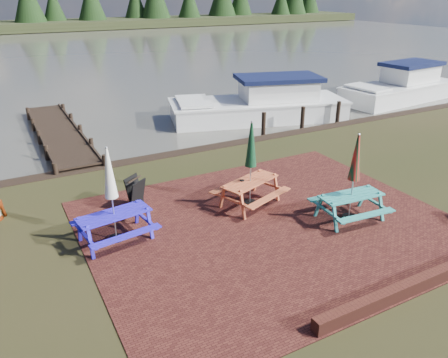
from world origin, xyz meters
TOP-DOWN VIEW (x-y plane):
  - ground at (0.00, 0.00)m, footprint 120.00×120.00m
  - paving at (0.00, 1.00)m, footprint 9.00×7.50m
  - brick_wall at (2.15, -2.42)m, footprint 6.21×1.79m
  - water at (0.00, 37.00)m, footprint 120.00×60.00m
  - far_treeline at (0.00, 66.00)m, footprint 120.00×10.00m
  - picnic_table_teal at (1.96, 0.28)m, footprint 1.78×1.61m
  - picnic_table_red at (0.12, 2.21)m, footprint 2.12×2.00m
  - picnic_table_blue at (-3.67, 2.11)m, footprint 1.88×1.72m
  - chalkboard at (-2.72, 3.47)m, footprint 0.57×0.79m
  - jetty at (-3.50, 11.28)m, footprint 1.76×9.08m
  - boat_near at (5.47, 9.94)m, footprint 8.64×4.96m
  - boat_far at (14.32, 9.54)m, footprint 7.36×3.20m

SIDE VIEW (x-z plane):
  - ground at x=0.00m, z-range 0.00..0.00m
  - water at x=0.00m, z-range -0.01..0.01m
  - paving at x=0.00m, z-range 0.00..0.02m
  - jetty at x=-3.50m, z-range -0.39..0.61m
  - brick_wall at x=2.15m, z-range 0.00..0.30m
  - chalkboard at x=-2.72m, z-range 0.02..0.90m
  - boat_near at x=5.47m, z-range -0.65..1.57m
  - boat_far at x=14.32m, z-range -0.65..1.58m
  - picnic_table_teal at x=1.96m, z-range -0.34..1.96m
  - picnic_table_blue at x=-3.67m, z-range -0.35..1.99m
  - picnic_table_red at x=0.12m, z-range -0.35..2.02m
  - far_treeline at x=0.00m, z-range -0.77..7.33m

